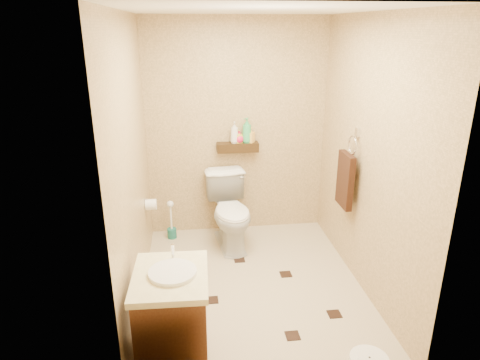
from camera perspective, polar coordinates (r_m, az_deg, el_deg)
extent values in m
plane|color=tan|center=(4.11, 1.71, -13.93)|extent=(2.50, 2.50, 0.00)
cube|color=tan|center=(4.78, -0.44, 6.73)|extent=(2.00, 0.04, 2.40)
cube|color=tan|center=(2.45, 6.50, -6.68)|extent=(2.00, 0.04, 2.40)
cube|color=tan|center=(3.57, -14.14, 1.53)|extent=(0.04, 2.50, 2.40)
cube|color=tan|center=(3.87, 16.72, 2.67)|extent=(0.04, 2.50, 2.40)
cube|color=white|center=(3.42, 2.15, 21.73)|extent=(2.00, 2.50, 0.02)
cube|color=#33210D|center=(4.75, -0.32, 4.40)|extent=(0.46, 0.14, 0.10)
cube|color=black|center=(3.94, -3.75, -15.68)|extent=(0.11, 0.11, 0.01)
cube|color=black|center=(4.30, 6.12, -12.38)|extent=(0.11, 0.11, 0.01)
cube|color=black|center=(3.59, 7.02, -19.90)|extent=(0.11, 0.11, 0.01)
cube|color=black|center=(4.56, -7.19, -10.34)|extent=(0.11, 0.11, 0.01)
cube|color=black|center=(3.85, 12.47, -17.05)|extent=(0.11, 0.11, 0.01)
cube|color=black|center=(4.51, -0.08, -10.58)|extent=(0.11, 0.11, 0.01)
imported|color=white|center=(4.63, -1.23, -4.24)|extent=(0.53, 0.82, 0.79)
cube|color=brown|center=(3.16, -8.91, -18.31)|extent=(0.48, 0.59, 0.69)
cube|color=#F6EBB2|center=(2.95, -9.30, -12.66)|extent=(0.52, 0.62, 0.04)
cylinder|color=white|center=(2.93, -8.97, -12.21)|extent=(0.32, 0.32, 0.04)
cylinder|color=silver|center=(3.07, -8.95, -9.36)|extent=(0.03, 0.03, 0.11)
cylinder|color=white|center=(3.44, 16.89, -21.74)|extent=(0.17, 0.17, 0.01)
cylinder|color=#186158|center=(4.98, -9.06, -7.01)|extent=(0.10, 0.10, 0.11)
cylinder|color=white|center=(4.89, -9.19, -4.83)|extent=(0.02, 0.02, 0.32)
sphere|color=white|center=(4.83, -9.29, -3.19)|extent=(0.08, 0.08, 0.08)
cube|color=silver|center=(4.04, 15.39, 6.16)|extent=(0.03, 0.06, 0.08)
torus|color=silver|center=(4.05, 14.78, 4.52)|extent=(0.02, 0.19, 0.19)
cube|color=#371D10|center=(4.14, 13.86, -0.03)|extent=(0.06, 0.30, 0.52)
cylinder|color=white|center=(4.38, -11.80, -3.22)|extent=(0.11, 0.11, 0.11)
cylinder|color=silver|center=(4.36, -12.37, -2.52)|extent=(0.04, 0.02, 0.02)
imported|color=silver|center=(4.70, -0.75, 6.36)|extent=(0.10, 0.10, 0.24)
imported|color=yellow|center=(4.72, -0.14, 5.83)|extent=(0.07, 0.08, 0.14)
imported|color=#F21C4C|center=(4.72, -0.10, 5.77)|extent=(0.14, 0.14, 0.13)
imported|color=#39AB60|center=(4.72, 0.92, 6.65)|extent=(0.15, 0.15, 0.28)
imported|color=#F0B850|center=(4.73, 1.38, 6.05)|extent=(0.11, 0.11, 0.17)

